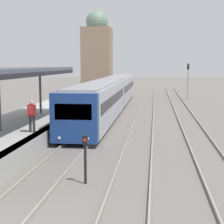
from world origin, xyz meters
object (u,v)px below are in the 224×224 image
Objects in this scene: person_on_platform at (32,114)px; signal_mast_far at (188,77)px; train_near at (110,93)px; signal_post_near at (85,154)px.

signal_mast_far reaches higher than person_on_platform.
train_near is 21.97m from signal_post_near.
person_on_platform is 16.85m from train_near.
signal_post_near is 35.00m from signal_mast_far.
train_near is at bearing -123.86° from signal_mast_far.
signal_post_near is (1.72, -21.89, -0.56)m from train_near.
train_near is 17.42× the size of signal_post_near.
signal_post_near is at bearing -53.71° from person_on_platform.
person_on_platform is at bearing -109.68° from signal_mast_far.
train_near is 7.13× the size of signal_mast_far.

